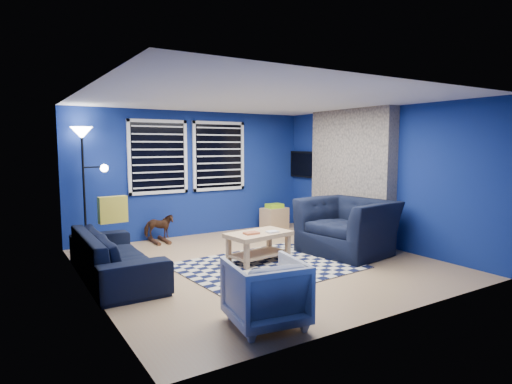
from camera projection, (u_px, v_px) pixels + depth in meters
floor at (260, 263)px, 6.66m from camera, size 5.00×5.00×0.00m
ceiling at (260, 100)px, 6.38m from camera, size 5.00×5.00×0.00m
wall_back at (194, 174)px, 8.63m from camera, size 5.00×0.00×5.00m
wall_left at (87, 193)px, 5.21m from camera, size 0.00×5.00×5.00m
wall_right at (375, 177)px, 7.83m from camera, size 0.00×5.00×5.00m
fireplace at (350, 178)px, 8.18m from camera, size 0.65×2.00×2.50m
window_left at (158, 157)px, 8.17m from camera, size 1.17×0.06×1.42m
window_right at (219, 156)px, 8.85m from camera, size 1.17×0.06×1.42m
tv at (305, 164)px, 9.47m from camera, size 0.07×1.00×0.58m
rug at (267, 266)px, 6.45m from camera, size 2.64×2.18×0.02m
sofa at (115, 255)px, 5.87m from camera, size 2.24×0.90×0.65m
armchair_big at (347, 227)px, 7.21m from camera, size 1.58×1.44×0.91m
armchair_bent at (265, 292)px, 4.33m from camera, size 0.84×0.86×0.68m
rocking_horse at (159, 226)px, 8.05m from camera, size 0.44×0.60×0.46m
coffee_table at (259, 241)px, 6.67m from camera, size 1.07×0.71×0.49m
cabinet at (274, 218)px, 9.36m from camera, size 0.60×0.44×0.55m
floor_lamp at (84, 150)px, 7.25m from camera, size 0.58×0.36×2.13m
throw_pillow at (113, 210)px, 6.47m from camera, size 0.44×0.17×0.40m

